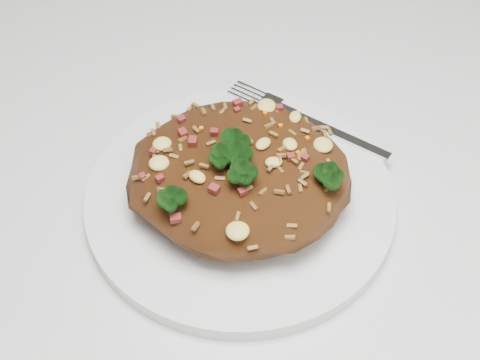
# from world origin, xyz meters

# --- Properties ---
(dining_table) EXTENTS (1.20, 0.80, 0.75)m
(dining_table) POSITION_xyz_m (0.00, 0.00, 0.66)
(dining_table) COLOR silver
(dining_table) RESTS_ON ground
(plate) EXTENTS (0.25, 0.25, 0.01)m
(plate) POSITION_xyz_m (-0.03, 0.04, 0.76)
(plate) COLOR white
(plate) RESTS_ON dining_table
(fried_rice) EXTENTS (0.18, 0.16, 0.07)m
(fried_rice) POSITION_xyz_m (-0.03, 0.04, 0.79)
(fried_rice) COLOR brown
(fried_rice) RESTS_ON plate
(fork) EXTENTS (0.15, 0.09, 0.00)m
(fork) POSITION_xyz_m (0.03, 0.13, 0.77)
(fork) COLOR silver
(fork) RESTS_ON plate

